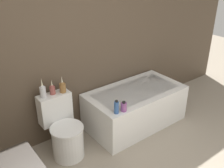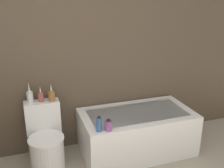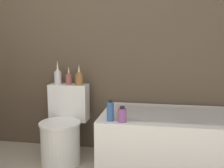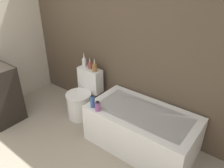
{
  "view_description": "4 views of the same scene",
  "coord_description": "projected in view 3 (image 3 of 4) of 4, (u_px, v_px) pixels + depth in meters",
  "views": [
    {
      "loc": [
        -1.43,
        -0.71,
        2.27
      ],
      "look_at": [
        0.34,
        1.6,
        0.83
      ],
      "focal_mm": 42.0,
      "sensor_mm": 36.0,
      "label": 1
    },
    {
      "loc": [
        -0.43,
        -1.02,
        1.96
      ],
      "look_at": [
        0.44,
        1.54,
        1.01
      ],
      "focal_mm": 42.0,
      "sensor_mm": 36.0,
      "label": 2
    },
    {
      "loc": [
        0.62,
        -0.68,
        1.19
      ],
      "look_at": [
        0.23,
        1.53,
        0.83
      ],
      "focal_mm": 42.0,
      "sensor_mm": 36.0,
      "label": 3
    },
    {
      "loc": [
        1.91,
        -0.34,
        2.17
      ],
      "look_at": [
        0.38,
        1.62,
        0.84
      ],
      "focal_mm": 35.0,
      "sensor_mm": 36.0,
      "label": 4
    }
  ],
  "objects": [
    {
      "name": "vase_bronze",
      "position": [
        79.0,
        78.0,
        2.72
      ],
      "size": [
        0.08,
        0.08,
        0.21
      ],
      "color": "olive",
      "rests_on": "toilet"
    },
    {
      "name": "shampoo_bottle_short",
      "position": [
        122.0,
        115.0,
        2.14
      ],
      "size": [
        0.07,
        0.07,
        0.13
      ],
      "color": "#8C4C8C",
      "rests_on": "bathtub"
    },
    {
      "name": "bathtub",
      "position": [
        178.0,
        143.0,
        2.41
      ],
      "size": [
        1.4,
        0.76,
        0.55
      ],
      "color": "white",
      "rests_on": "ground"
    },
    {
      "name": "shampoo_bottle_tall",
      "position": [
        110.0,
        111.0,
        2.17
      ],
      "size": [
        0.06,
        0.06,
        0.18
      ],
      "color": "#335999",
      "rests_on": "bathtub"
    },
    {
      "name": "vase_gold",
      "position": [
        58.0,
        76.0,
        2.78
      ],
      "size": [
        0.07,
        0.07,
        0.25
      ],
      "color": "silver",
      "rests_on": "toilet"
    },
    {
      "name": "vase_silver",
      "position": [
        69.0,
        78.0,
        2.77
      ],
      "size": [
        0.07,
        0.07,
        0.19
      ],
      "color": "#994C47",
      "rests_on": "toilet"
    },
    {
      "name": "wall_back_tiled",
      "position": [
        100.0,
        32.0,
        2.81
      ],
      "size": [
        6.4,
        0.06,
        2.6
      ],
      "color": "brown",
      "rests_on": "ground_plane"
    },
    {
      "name": "toilet",
      "position": [
        63.0,
        129.0,
        2.65
      ],
      "size": [
        0.41,
        0.57,
        0.75
      ],
      "color": "white",
      "rests_on": "ground"
    }
  ]
}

